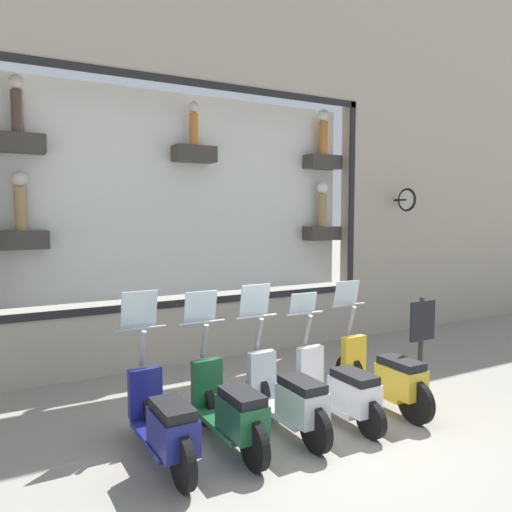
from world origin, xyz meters
name	(u,v)px	position (x,y,z in m)	size (l,w,h in m)	color
ground_plane	(318,435)	(0.00, 0.00, 0.00)	(120.00, 120.00, 0.00)	gray
building_facade	(196,93)	(3.60, 0.00, 4.69)	(1.17, 36.00, 9.15)	#ADA08E
scooter_yellow_0	(385,376)	(0.21, -1.25, 0.45)	(1.81, 0.60, 1.64)	black
scooter_white_1	(340,389)	(0.20, -0.49, 0.41)	(1.79, 0.60, 1.52)	black
scooter_silver_2	(288,397)	(0.21, 0.28, 0.44)	(1.80, 0.60, 1.69)	black
scooter_green_3	(230,410)	(0.21, 1.05, 0.44)	(1.81, 0.60, 1.66)	black
scooter_navy_4	(163,423)	(0.21, 1.81, 0.45)	(1.81, 0.61, 1.72)	black
shop_sign_post	(421,346)	(0.17, -1.88, 0.78)	(0.36, 0.45, 1.46)	#232326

